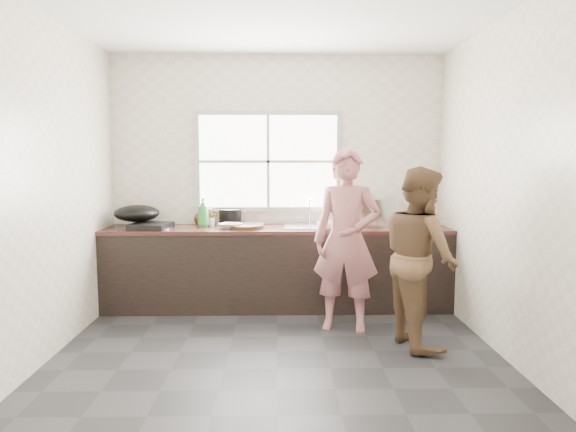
{
  "coord_description": "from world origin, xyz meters",
  "views": [
    {
      "loc": [
        0.01,
        -4.07,
        1.57
      ],
      "look_at": [
        0.1,
        0.65,
        1.05
      ],
      "focal_mm": 32.0,
      "sensor_mm": 36.0,
      "label": 1
    }
  ],
  "objects_px": {
    "bottle_brown_tall": "(210,218)",
    "burner": "(151,226)",
    "woman": "(346,246)",
    "cutting_board": "(246,226)",
    "person_side": "(420,256)",
    "wok": "(137,213)",
    "dish_rack": "(377,213)",
    "pot_lid_right": "(164,225)",
    "bowl_held": "(335,226)",
    "pot_lid_left": "(158,229)",
    "plate_food": "(226,225)",
    "black_pot": "(230,217)",
    "glass_jar": "(212,222)",
    "bowl_mince": "(230,226)",
    "bowl_crabs": "(330,227)",
    "bottle_brown_short": "(201,217)",
    "bottle_green": "(203,212)"
  },
  "relations": [
    {
      "from": "bottle_brown_tall",
      "to": "burner",
      "type": "distance_m",
      "value": 0.62
    },
    {
      "from": "woman",
      "to": "cutting_board",
      "type": "relative_size",
      "value": 4.13
    },
    {
      "from": "person_side",
      "to": "wok",
      "type": "height_order",
      "value": "person_side"
    },
    {
      "from": "person_side",
      "to": "dish_rack",
      "type": "relative_size",
      "value": 3.85
    },
    {
      "from": "dish_rack",
      "to": "pot_lid_right",
      "type": "distance_m",
      "value": 2.3
    },
    {
      "from": "bowl_held",
      "to": "pot_lid_left",
      "type": "distance_m",
      "value": 1.83
    },
    {
      "from": "cutting_board",
      "to": "bowl_held",
      "type": "relative_size",
      "value": 1.83
    },
    {
      "from": "bowl_held",
      "to": "burner",
      "type": "bearing_deg",
      "value": 177.86
    },
    {
      "from": "bottle_brown_tall",
      "to": "pot_lid_left",
      "type": "relative_size",
      "value": 0.63
    },
    {
      "from": "bowl_held",
      "to": "plate_food",
      "type": "bearing_deg",
      "value": 163.98
    },
    {
      "from": "black_pot",
      "to": "glass_jar",
      "type": "bearing_deg",
      "value": -144.68
    },
    {
      "from": "plate_food",
      "to": "pot_lid_left",
      "type": "relative_size",
      "value": 0.72
    },
    {
      "from": "burner",
      "to": "pot_lid_left",
      "type": "relative_size",
      "value": 1.37
    },
    {
      "from": "pot_lid_left",
      "to": "bowl_mince",
      "type": "bearing_deg",
      "value": 2.62
    },
    {
      "from": "glass_jar",
      "to": "burner",
      "type": "relative_size",
      "value": 0.24
    },
    {
      "from": "bottle_brown_tall",
      "to": "wok",
      "type": "xyz_separation_m",
      "value": [
        -0.76,
        -0.09,
        0.06
      ]
    },
    {
      "from": "bowl_mince",
      "to": "pot_lid_right",
      "type": "relative_size",
      "value": 1.03
    },
    {
      "from": "cutting_board",
      "to": "bowl_crabs",
      "type": "relative_size",
      "value": 1.76
    },
    {
      "from": "bowl_crabs",
      "to": "bowl_mince",
      "type": "bearing_deg",
      "value": 173.08
    },
    {
      "from": "black_pot",
      "to": "pot_lid_right",
      "type": "distance_m",
      "value": 0.72
    },
    {
      "from": "woman",
      "to": "person_side",
      "type": "xyz_separation_m",
      "value": [
        0.57,
        -0.4,
        -0.02
      ]
    },
    {
      "from": "bowl_mince",
      "to": "glass_jar",
      "type": "height_order",
      "value": "glass_jar"
    },
    {
      "from": "cutting_board",
      "to": "black_pot",
      "type": "height_order",
      "value": "black_pot"
    },
    {
      "from": "bowl_mince",
      "to": "bottle_brown_short",
      "type": "relative_size",
      "value": 1.27
    },
    {
      "from": "bowl_mince",
      "to": "plate_food",
      "type": "bearing_deg",
      "value": 104.62
    },
    {
      "from": "wok",
      "to": "plate_food",
      "type": "bearing_deg",
      "value": 9.08
    },
    {
      "from": "bottle_green",
      "to": "person_side",
      "type": "bearing_deg",
      "value": -30.6
    },
    {
      "from": "cutting_board",
      "to": "bottle_brown_tall",
      "type": "relative_size",
      "value": 2.19
    },
    {
      "from": "glass_jar",
      "to": "burner",
      "type": "bearing_deg",
      "value": -164.02
    },
    {
      "from": "bowl_mince",
      "to": "bowl_crabs",
      "type": "distance_m",
      "value": 1.03
    },
    {
      "from": "person_side",
      "to": "glass_jar",
      "type": "bearing_deg",
      "value": 46.33
    },
    {
      "from": "dish_rack",
      "to": "pot_lid_left",
      "type": "bearing_deg",
      "value": -175.27
    },
    {
      "from": "black_pot",
      "to": "plate_food",
      "type": "distance_m",
      "value": 0.1
    },
    {
      "from": "bottle_green",
      "to": "dish_rack",
      "type": "bearing_deg",
      "value": 0.37
    },
    {
      "from": "dish_rack",
      "to": "black_pot",
      "type": "bearing_deg",
      "value": 174.11
    },
    {
      "from": "bowl_mince",
      "to": "bowl_crabs",
      "type": "relative_size",
      "value": 1.04
    },
    {
      "from": "bowl_mince",
      "to": "wok",
      "type": "height_order",
      "value": "wok"
    },
    {
      "from": "pot_lid_right",
      "to": "bowl_mince",
      "type": "bearing_deg",
      "value": -18.86
    },
    {
      "from": "woman",
      "to": "wok",
      "type": "distance_m",
      "value": 2.26
    },
    {
      "from": "bowl_held",
      "to": "bottle_brown_tall",
      "type": "height_order",
      "value": "bottle_brown_tall"
    },
    {
      "from": "plate_food",
      "to": "bottle_brown_tall",
      "type": "bearing_deg",
      "value": -159.86
    },
    {
      "from": "bowl_held",
      "to": "pot_lid_right",
      "type": "distance_m",
      "value": 1.86
    },
    {
      "from": "person_side",
      "to": "plate_food",
      "type": "bearing_deg",
      "value": 42.34
    },
    {
      "from": "pot_lid_left",
      "to": "cutting_board",
      "type": "bearing_deg",
      "value": 3.58
    },
    {
      "from": "glass_jar",
      "to": "bottle_brown_tall",
      "type": "bearing_deg",
      "value": 122.79
    },
    {
      "from": "bowl_held",
      "to": "pot_lid_right",
      "type": "relative_size",
      "value": 0.95
    },
    {
      "from": "bowl_crabs",
      "to": "dish_rack",
      "type": "xyz_separation_m",
      "value": [
        0.53,
        0.27,
        0.11
      ]
    },
    {
      "from": "pot_lid_left",
      "to": "bottle_green",
      "type": "bearing_deg",
      "value": 21.03
    },
    {
      "from": "woman",
      "to": "bottle_brown_tall",
      "type": "xyz_separation_m",
      "value": [
        -1.36,
        0.85,
        0.17
      ]
    },
    {
      "from": "bowl_mince",
      "to": "bowl_crabs",
      "type": "height_order",
      "value": "bowl_crabs"
    }
  ]
}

